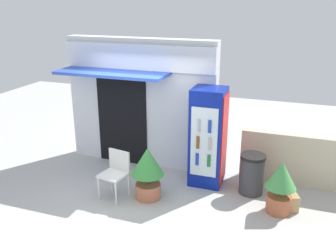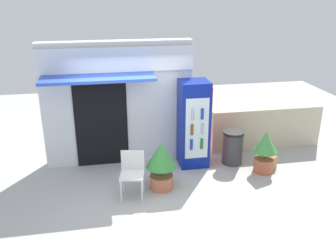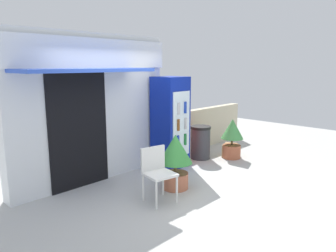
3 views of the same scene
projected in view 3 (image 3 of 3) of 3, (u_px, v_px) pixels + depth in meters
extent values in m
plane|color=#B2B2AD|center=(165.00, 198.00, 5.35)|extent=(16.00, 16.00, 0.00)
cube|color=silver|center=(92.00, 109.00, 5.98)|extent=(3.32, 0.32, 2.78)
cube|color=white|center=(95.00, 53.00, 5.66)|extent=(3.32, 0.08, 0.52)
cube|color=blue|center=(88.00, 70.00, 5.19)|extent=(2.30, 0.78, 0.06)
cube|color=black|center=(79.00, 132.00, 5.65)|extent=(1.15, 0.03, 2.07)
cube|color=navy|center=(170.00, 122.00, 6.87)|extent=(0.63, 0.61, 1.96)
cube|color=silver|center=(181.00, 124.00, 6.65)|extent=(0.51, 0.02, 1.37)
cube|color=red|center=(180.00, 120.00, 7.10)|extent=(0.02, 0.55, 1.77)
cylinder|color=#1938A5|center=(178.00, 141.00, 6.62)|extent=(0.06, 0.06, 0.24)
cylinder|color=#196B2D|center=(185.00, 139.00, 6.78)|extent=(0.06, 0.06, 0.24)
cylinder|color=brown|center=(178.00, 125.00, 6.56)|extent=(0.06, 0.06, 0.24)
cylinder|color=#B2B2B7|center=(185.00, 123.00, 6.72)|extent=(0.06, 0.06, 0.24)
cylinder|color=#B2B2B7|center=(179.00, 109.00, 6.50)|extent=(0.06, 0.06, 0.24)
cylinder|color=#1938A5|center=(185.00, 108.00, 6.65)|extent=(0.06, 0.06, 0.24)
cylinder|color=silver|center=(156.00, 195.00, 4.89)|extent=(0.04, 0.04, 0.45)
cylinder|color=silver|center=(177.00, 190.00, 5.12)|extent=(0.04, 0.04, 0.45)
cylinder|color=silver|center=(143.00, 188.00, 5.20)|extent=(0.04, 0.04, 0.45)
cylinder|color=silver|center=(163.00, 182.00, 5.43)|extent=(0.04, 0.04, 0.45)
cube|color=silver|center=(160.00, 174.00, 5.11)|extent=(0.53, 0.52, 0.04)
cube|color=silver|center=(153.00, 158.00, 5.23)|extent=(0.45, 0.12, 0.40)
cylinder|color=#BC6B4C|center=(175.00, 180.00, 5.75)|extent=(0.47, 0.47, 0.29)
cylinder|color=brown|center=(175.00, 168.00, 5.70)|extent=(0.05, 0.05, 0.19)
cone|color=#388C3D|center=(175.00, 149.00, 5.63)|extent=(0.61, 0.61, 0.52)
cylinder|color=#AD5B3D|center=(232.00, 151.00, 7.61)|extent=(0.43, 0.43, 0.32)
cylinder|color=brown|center=(232.00, 142.00, 7.56)|extent=(0.05, 0.05, 0.16)
cone|color=#47994C|center=(232.00, 129.00, 7.50)|extent=(0.53, 0.53, 0.47)
cylinder|color=#38383D|center=(200.00, 144.00, 7.54)|extent=(0.46, 0.46, 0.73)
cylinder|color=black|center=(201.00, 127.00, 7.46)|extent=(0.48, 0.48, 0.06)
cube|color=beige|center=(207.00, 127.00, 8.73)|extent=(2.84, 0.21, 1.05)
cube|color=tan|center=(230.00, 150.00, 7.77)|extent=(0.49, 0.42, 0.30)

